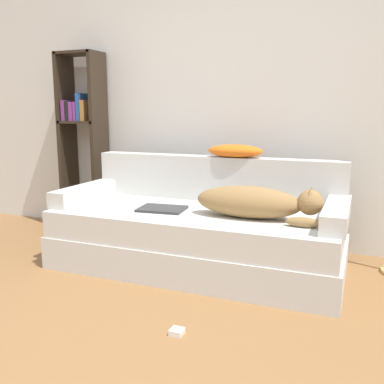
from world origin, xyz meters
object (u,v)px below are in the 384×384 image
Objects in this scene: dog at (255,202)px; laptop at (162,209)px; throw_pillow at (235,151)px; couch at (197,239)px; bookshelf at (82,131)px; power_adapter at (177,332)px.

laptop is (-0.67, -0.02, -0.10)m from dog.
throw_pillow is (-0.27, 0.45, 0.29)m from dog.
bookshelf is at bearing 157.37° from couch.
laptop is (-0.24, -0.08, 0.22)m from couch.
dog is at bearing 78.45° from power_adapter.
couch is 1.66m from bookshelf.
throw_pillow is at bearing 43.49° from laptop.
power_adapter is at bearing -65.61° from laptop.
throw_pillow is at bearing 94.07° from power_adapter.
laptop reaches higher than couch.
power_adapter is (-0.18, -0.87, -0.51)m from dog.
couch is 0.55m from dog.
couch is at bearing 105.36° from power_adapter.
bookshelf is at bearing 160.47° from dog.
dog is (0.44, -0.07, 0.32)m from couch.
throw_pillow is 6.52× the size of power_adapter.
laptop is 0.72m from throw_pillow.
couch is 4.75× the size of throw_pillow.
bookshelf is 2.41m from power_adapter.
power_adapter is at bearing -74.64° from couch.
dog is at bearing -58.64° from throw_pillow.
dog is 1.96m from bookshelf.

